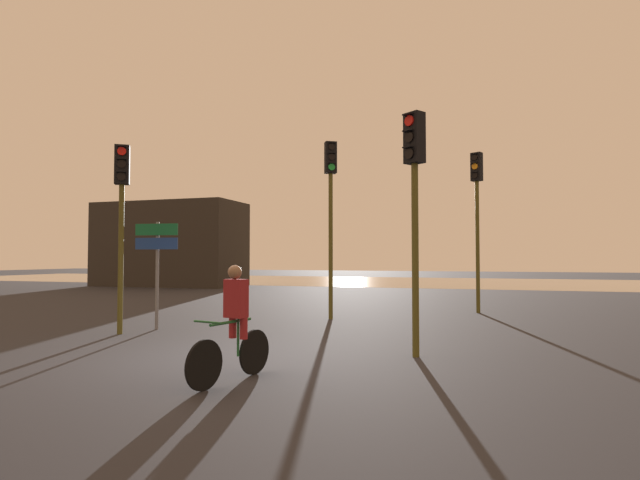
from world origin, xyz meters
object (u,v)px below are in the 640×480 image
traffic_light_near_right (415,186)px  distant_building (170,244)px  traffic_light_center (331,197)px  cyclist (234,322)px  direction_sign_post (157,255)px  traffic_light_far_right (477,202)px  traffic_light_near_left (122,202)px

traffic_light_near_right → distant_building: bearing=-11.4°
traffic_light_center → traffic_light_near_right: (2.92, -4.72, -0.48)m
distant_building → traffic_light_center: 19.55m
cyclist → traffic_light_near_right: bearing=-118.7°
traffic_light_near_right → direction_sign_post: 6.62m
traffic_light_center → direction_sign_post: 5.02m
distant_building → traffic_light_near_right: bearing=-46.2°
traffic_light_far_right → direction_sign_post: size_ratio=1.95×
traffic_light_near_right → traffic_light_far_right: size_ratio=0.85×
traffic_light_near_right → traffic_light_far_right: (1.05, 7.66, 0.49)m
direction_sign_post → cyclist: direction_sign_post is taller
traffic_light_near_right → cyclist: (-2.22, -2.49, -2.17)m
cyclist → traffic_light_far_right: bearing=-94.9°
traffic_light_near_right → traffic_light_near_left: traffic_light_near_left is taller
traffic_light_center → traffic_light_near_right: 5.58m
distant_building → traffic_light_near_left: (10.56, -17.38, 0.42)m
traffic_light_near_left → cyclist: 5.87m
traffic_light_far_right → direction_sign_post: traffic_light_far_right is taller
distant_building → traffic_light_near_left: size_ratio=2.09×
traffic_light_near_left → traffic_light_far_right: bearing=-171.4°
traffic_light_center → traffic_light_near_left: traffic_light_center is taller
traffic_light_center → traffic_light_near_right: traffic_light_center is taller
traffic_light_far_right → cyclist: size_ratio=3.02×
traffic_light_near_left → cyclist: bearing=111.6°
traffic_light_near_left → direction_sign_post: bearing=-146.0°
traffic_light_center → traffic_light_near_right: size_ratio=1.17×
traffic_light_near_left → direction_sign_post: 1.51m
traffic_light_center → traffic_light_far_right: traffic_light_far_right is taller
traffic_light_far_right → traffic_light_near_left: 10.48m
distant_building → traffic_light_center: bearing=-42.8°
traffic_light_far_right → traffic_light_near_left: bearing=67.2°
direction_sign_post → traffic_light_center: bearing=-143.5°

